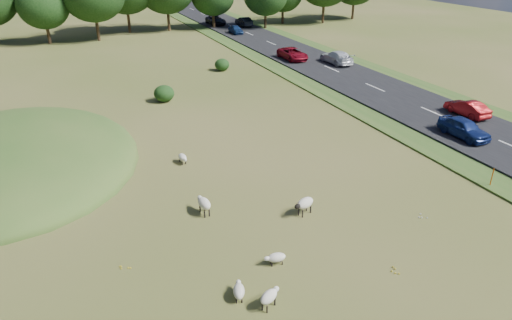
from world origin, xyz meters
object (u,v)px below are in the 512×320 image
Objects in this scene: sheep_2 at (269,296)px; marker_post at (492,178)px; car_5 at (464,128)px; car_2 at (236,29)px; car_0 at (337,57)px; car_3 at (216,20)px; sheep_5 at (276,258)px; sheep_4 at (183,158)px; car_4 at (293,54)px; car_6 at (244,22)px; car_1 at (213,11)px; sheep_0 at (305,203)px; car_7 at (467,108)px; sheep_3 at (239,291)px.

marker_post is at bearing -15.79° from sheep_2.
car_2 is at bearing 90.00° from car_5.
car_0 is at bearing 80.61° from car_5.
car_3 is at bearing 90.00° from car_2.
car_0 is 1.24× the size of car_5.
sheep_5 is 56.66m from car_2.
car_2 is at bearing -80.60° from car_0.
sheep_4 is 11.91m from sheep_5.
car_0 is at bearing -45.25° from car_4.
car_6 is at bearing 82.36° from marker_post.
car_1 is at bearing -90.00° from car_6.
sheep_5 is at bearing 29.79° from sheep_2.
car_5 is at bearing 80.61° from car_0.
car_3 is 55.59m from car_5.
sheep_0 is 4.52m from sheep_5.
car_7 reaches higher than car_2.
sheep_5 is at bearing 53.45° from car_0.
sheep_5 is (2.32, 1.35, -0.02)m from sheep_3.
car_5 is (21.12, 8.86, 0.56)m from sheep_3.
sheep_2 is 1.33m from sheep_3.
marker_post is 0.24× the size of car_4.
car_7 reaches higher than marker_post.
car_4 is (18.80, 34.32, 0.56)m from sheep_5.
car_2 is at bearing -90.00° from car_3.
marker_post is 0.31× the size of car_7.
car_4 is at bearing 81.39° from car_6.
car_6 is at bearing 39.88° from sheep_2.
sheep_0 is 0.33× the size of car_1.
car_1 is 68.41m from car_5.
car_2 reaches higher than sheep_4.
car_0 is 1.38× the size of car_2.
car_2 is at bearing -101.23° from sheep_5.
car_3 is at bearing 43.97° from sheep_2.
sheep_0 is 1.24× the size of sheep_2.
car_0 is (7.77, 29.02, 0.38)m from marker_post.
sheep_3 is at bearing -111.08° from car_2.
sheep_2 is (-4.61, -5.48, -0.12)m from sheep_0.
sheep_4 is at bearing -131.49° from car_4.
car_3 reaches higher than car_4.
car_0 is (24.92, 31.83, 0.59)m from sheep_3.
sheep_3 is 67.83m from car_3.
car_2 is (21.12, 54.79, 0.48)m from sheep_3.
car_7 is (24.92, 12.18, 0.50)m from sheep_3.
car_5 reaches higher than sheep_4.
car_4 is at bearing -80.81° from car_7.
sheep_2 is at bearing -166.92° from marker_post.
car_2 is (18.80, 53.44, 0.50)m from sheep_5.
sheep_2 reaches higher than sheep_3.
sheep_0 is 1.33× the size of sheep_5.
car_1 is at bearing -90.00° from car_7.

